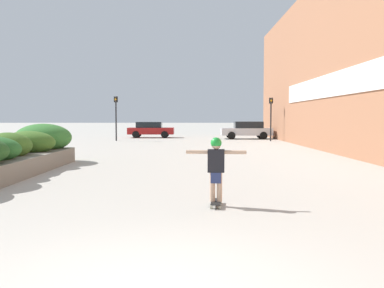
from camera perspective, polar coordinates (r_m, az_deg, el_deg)
The scene contains 9 objects.
building_wall_right at distance 23.24m, azimuth 18.81°, elevation 10.94°, with size 0.67×42.12×9.82m.
planter_box at distance 15.09m, azimuth -23.73°, elevation -1.00°, with size 2.24×9.95×1.59m.
skateboard at distance 8.95m, azimuth 2.98°, elevation -7.81°, with size 0.28×0.75×0.10m.
skateboarder at distance 8.82m, azimuth 2.99°, elevation -2.51°, with size 1.24×0.23×1.33m.
car_leftmost at distance 37.29m, azimuth 7.09°, elevation 1.90°, with size 4.36×1.99×1.50m.
car_center_left at distance 39.43m, azimuth -5.79°, elevation 1.95°, with size 4.18×1.87×1.44m.
car_center_right at distance 42.59m, azimuth 21.35°, elevation 1.93°, with size 3.85×1.84×1.59m.
traffic_light_left at distance 34.45m, azimuth -10.35°, elevation 4.40°, with size 0.28×0.30×3.51m.
traffic_light_right at distance 34.07m, azimuth 10.25°, elevation 4.29°, with size 0.28×0.30×3.39m.
Camera 1 is at (0.42, -4.41, 1.83)m, focal length 40.00 mm.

